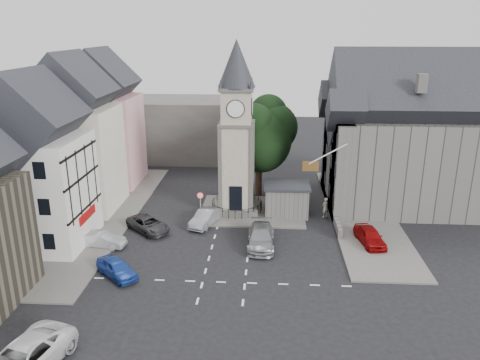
# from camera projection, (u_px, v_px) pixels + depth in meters

# --- Properties ---
(ground) EXTENTS (120.00, 120.00, 0.00)m
(ground) POSITION_uv_depth(u_px,v_px,m) (230.00, 248.00, 38.26)
(ground) COLOR black
(ground) RESTS_ON ground
(pavement_west) EXTENTS (6.00, 30.00, 0.14)m
(pavement_west) POSITION_uv_depth(u_px,v_px,m) (105.00, 215.00, 44.68)
(pavement_west) COLOR #595651
(pavement_west) RESTS_ON ground
(pavement_east) EXTENTS (6.00, 26.00, 0.14)m
(pavement_east) POSITION_uv_depth(u_px,v_px,m) (361.00, 213.00, 45.12)
(pavement_east) COLOR #595651
(pavement_east) RESTS_ON ground
(central_island) EXTENTS (10.00, 8.00, 0.16)m
(central_island) POSITION_uv_depth(u_px,v_px,m) (252.00, 211.00, 45.74)
(central_island) COLOR #595651
(central_island) RESTS_ON ground
(road_markings) EXTENTS (20.00, 8.00, 0.01)m
(road_markings) POSITION_uv_depth(u_px,v_px,m) (224.00, 282.00, 33.04)
(road_markings) COLOR silver
(road_markings) RESTS_ON ground
(clock_tower) EXTENTS (4.86, 4.86, 16.25)m
(clock_tower) POSITION_uv_depth(u_px,v_px,m) (237.00, 130.00, 43.33)
(clock_tower) COLOR #4C4944
(clock_tower) RESTS_ON ground
(stone_shelter) EXTENTS (4.30, 3.30, 3.08)m
(stone_shelter) POSITION_uv_depth(u_px,v_px,m) (287.00, 199.00, 44.61)
(stone_shelter) COLOR #5D5B55
(stone_shelter) RESTS_ON ground
(town_tree) EXTENTS (7.20, 7.20, 10.80)m
(town_tree) POSITION_uv_depth(u_px,v_px,m) (259.00, 131.00, 48.32)
(town_tree) COLOR black
(town_tree) RESTS_ON ground
(warning_sign_post) EXTENTS (0.70, 0.19, 2.85)m
(warning_sign_post) POSITION_uv_depth(u_px,v_px,m) (200.00, 200.00, 42.98)
(warning_sign_post) COLOR black
(warning_sign_post) RESTS_ON ground
(terrace_pink) EXTENTS (8.10, 7.60, 12.80)m
(terrace_pink) POSITION_uv_depth(u_px,v_px,m) (104.00, 127.00, 52.33)
(terrace_pink) COLOR pink
(terrace_pink) RESTS_ON ground
(terrace_cream) EXTENTS (8.10, 7.60, 12.80)m
(terrace_cream) POSITION_uv_depth(u_px,v_px,m) (75.00, 144.00, 44.74)
(terrace_cream) COLOR beige
(terrace_cream) RESTS_ON ground
(terrace_tudor) EXTENTS (8.10, 7.60, 12.00)m
(terrace_tudor) POSITION_uv_depth(u_px,v_px,m) (36.00, 172.00, 37.27)
(terrace_tudor) COLOR silver
(terrace_tudor) RESTS_ON ground
(backdrop_west) EXTENTS (20.00, 10.00, 8.00)m
(backdrop_west) POSITION_uv_depth(u_px,v_px,m) (160.00, 128.00, 64.31)
(backdrop_west) COLOR #4C4944
(backdrop_west) RESTS_ON ground
(east_building) EXTENTS (14.40, 11.40, 12.60)m
(east_building) POSITION_uv_depth(u_px,v_px,m) (397.00, 144.00, 45.83)
(east_building) COLOR #5D5B55
(east_building) RESTS_ON ground
(east_boundary_wall) EXTENTS (0.40, 16.00, 0.90)m
(east_boundary_wall) POSITION_uv_depth(u_px,v_px,m) (329.00, 202.00, 47.07)
(east_boundary_wall) COLOR #5D5B55
(east_boundary_wall) RESTS_ON ground
(flagpole) EXTENTS (3.68, 0.10, 2.74)m
(flagpole) POSITION_uv_depth(u_px,v_px,m) (328.00, 154.00, 39.41)
(flagpole) COLOR white
(flagpole) RESTS_ON ground
(car_west_blue) EXTENTS (3.94, 3.80, 1.33)m
(car_west_blue) POSITION_uv_depth(u_px,v_px,m) (117.00, 268.00, 33.65)
(car_west_blue) COLOR #1C3C9A
(car_west_blue) RESTS_ON ground
(car_west_silver) EXTENTS (3.91, 1.76, 1.24)m
(car_west_silver) POSITION_uv_depth(u_px,v_px,m) (103.00, 240.00, 38.24)
(car_west_silver) COLOR #AEB2B6
(car_west_silver) RESTS_ON ground
(car_west_grey) EXTENTS (4.80, 4.66, 1.27)m
(car_west_grey) POSITION_uv_depth(u_px,v_px,m) (148.00, 224.00, 41.20)
(car_west_grey) COLOR #302F32
(car_west_grey) RESTS_ON ground
(car_island_silver) EXTENTS (2.79, 4.52, 1.40)m
(car_island_silver) POSITION_uv_depth(u_px,v_px,m) (205.00, 218.00, 42.47)
(car_island_silver) COLOR #97989F
(car_island_silver) RESTS_ON ground
(car_island_east) EXTENTS (2.17, 5.27, 1.52)m
(car_island_east) POSITION_uv_depth(u_px,v_px,m) (261.00, 237.00, 38.35)
(car_island_east) COLOR gray
(car_island_east) RESTS_ON ground
(car_east_red) EXTENTS (2.41, 4.44, 1.43)m
(car_east_red) POSITION_uv_depth(u_px,v_px,m) (370.00, 236.00, 38.66)
(car_east_red) COLOR #8C0708
(car_east_red) RESTS_ON ground
(van_sw_white) EXTENTS (4.33, 6.58, 1.68)m
(van_sw_white) POSITION_uv_depth(u_px,v_px,m) (22.00, 360.00, 24.09)
(van_sw_white) COLOR silver
(van_sw_white) RESTS_ON ground
(pedestrian) EXTENTS (0.83, 0.80, 1.92)m
(pedestrian) POSITION_uv_depth(u_px,v_px,m) (325.00, 208.00, 44.17)
(pedestrian) COLOR beige
(pedestrian) RESTS_ON ground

